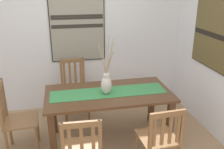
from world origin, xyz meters
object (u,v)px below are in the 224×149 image
at_px(chair_2, 74,88).
at_px(painting_on_side_wall, 216,28).
at_px(centerpiece_vase, 106,84).
at_px(dining_table, 109,100).
at_px(chair_3, 15,117).
at_px(chair_1, 160,138).
at_px(painting_on_back_wall, 78,29).

distance_m(chair_2, painting_on_side_wall, 2.31).
distance_m(centerpiece_vase, chair_2, 1.00).
bearing_deg(dining_table, centerpiece_vase, -132.25).
bearing_deg(chair_3, dining_table, 0.71).
distance_m(dining_table, chair_1, 0.90).
xyz_separation_m(chair_1, painting_on_back_wall, (-0.72, 1.94, 0.92)).
xyz_separation_m(dining_table, painting_on_back_wall, (-0.29, 1.16, 0.77)).
bearing_deg(chair_1, painting_on_side_wall, 38.18).
bearing_deg(painting_on_side_wall, painting_on_back_wall, 148.87).
height_order(painting_on_back_wall, painting_on_side_wall, painting_on_side_wall).
bearing_deg(chair_1, chair_3, 155.29).
bearing_deg(chair_1, chair_2, 118.25).
bearing_deg(chair_2, painting_on_back_wall, 71.40).
height_order(dining_table, chair_2, chair_2).
xyz_separation_m(centerpiece_vase, painting_on_back_wall, (-0.26, 1.20, 0.51)).
bearing_deg(chair_2, chair_1, -61.75).
height_order(dining_table, painting_on_side_wall, painting_on_side_wall).
bearing_deg(painting_on_side_wall, centerpiece_vase, -175.78).
relative_size(chair_2, painting_on_back_wall, 0.89).
relative_size(centerpiece_vase, painting_on_back_wall, 0.72).
bearing_deg(painting_on_side_wall, chair_2, 159.33).
height_order(centerpiece_vase, chair_3, centerpiece_vase).
bearing_deg(chair_1, centerpiece_vase, 122.57).
height_order(dining_table, chair_3, chair_3).
xyz_separation_m(centerpiece_vase, chair_3, (-1.18, 0.02, -0.37)).
distance_m(chair_1, painting_on_back_wall, 2.26).
height_order(dining_table, centerpiece_vase, centerpiece_vase).
height_order(chair_3, painting_on_back_wall, painting_on_back_wall).
distance_m(dining_table, chair_2, 0.91).
relative_size(dining_table, painting_on_side_wall, 1.44).
xyz_separation_m(chair_3, painting_on_back_wall, (0.93, 1.18, 0.88)).
distance_m(chair_1, chair_3, 1.82).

